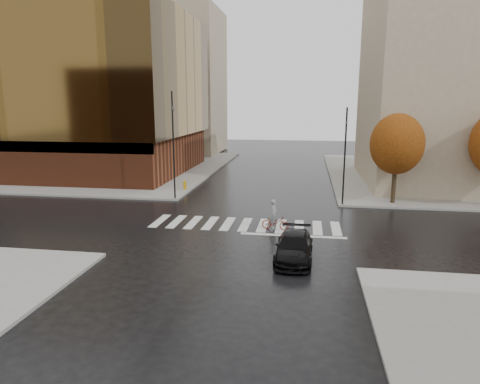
{
  "coord_description": "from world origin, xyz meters",
  "views": [
    {
      "loc": [
        3.61,
        -24.66,
        7.46
      ],
      "look_at": [
        -0.36,
        0.74,
        2.0
      ],
      "focal_mm": 32.0,
      "sensor_mm": 36.0,
      "label": 1
    }
  ],
  "objects_px": {
    "sedan": "(294,247)",
    "cyclist": "(275,219)",
    "traffic_light_nw": "(173,137)",
    "fire_hydrant": "(185,184)",
    "traffic_light_ne": "(345,151)"
  },
  "relations": [
    {
      "from": "cyclist",
      "to": "fire_hydrant",
      "type": "height_order",
      "value": "cyclist"
    },
    {
      "from": "cyclist",
      "to": "traffic_light_ne",
      "type": "height_order",
      "value": "traffic_light_ne"
    },
    {
      "from": "fire_hydrant",
      "to": "cyclist",
      "type": "bearing_deg",
      "value": -49.83
    },
    {
      "from": "sedan",
      "to": "cyclist",
      "type": "distance_m",
      "value": 4.97
    },
    {
      "from": "sedan",
      "to": "cyclist",
      "type": "height_order",
      "value": "cyclist"
    },
    {
      "from": "sedan",
      "to": "cyclist",
      "type": "relative_size",
      "value": 2.36
    },
    {
      "from": "traffic_light_ne",
      "to": "traffic_light_nw",
      "type": "bearing_deg",
      "value": 3.4
    },
    {
      "from": "traffic_light_nw",
      "to": "traffic_light_ne",
      "type": "bearing_deg",
      "value": 79.59
    },
    {
      "from": "traffic_light_nw",
      "to": "traffic_light_ne",
      "type": "relative_size",
      "value": 1.16
    },
    {
      "from": "traffic_light_nw",
      "to": "fire_hydrant",
      "type": "distance_m",
      "value": 5.44
    },
    {
      "from": "sedan",
      "to": "cyclist",
      "type": "xyz_separation_m",
      "value": [
        -1.3,
        4.8,
        -0.0
      ]
    },
    {
      "from": "cyclist",
      "to": "traffic_light_nw",
      "type": "height_order",
      "value": "traffic_light_nw"
    },
    {
      "from": "sedan",
      "to": "fire_hydrant",
      "type": "xyz_separation_m",
      "value": [
        -9.67,
        14.72,
        -0.04
      ]
    },
    {
      "from": "traffic_light_nw",
      "to": "fire_hydrant",
      "type": "relative_size",
      "value": 10.29
    },
    {
      "from": "fire_hydrant",
      "to": "traffic_light_nw",
      "type": "bearing_deg",
      "value": -86.62
    }
  ]
}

